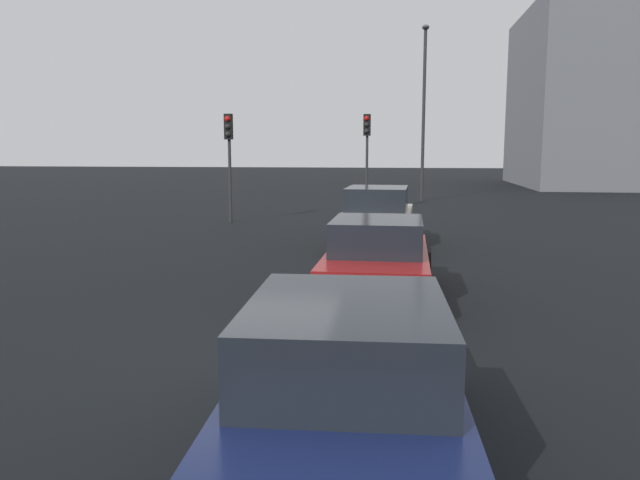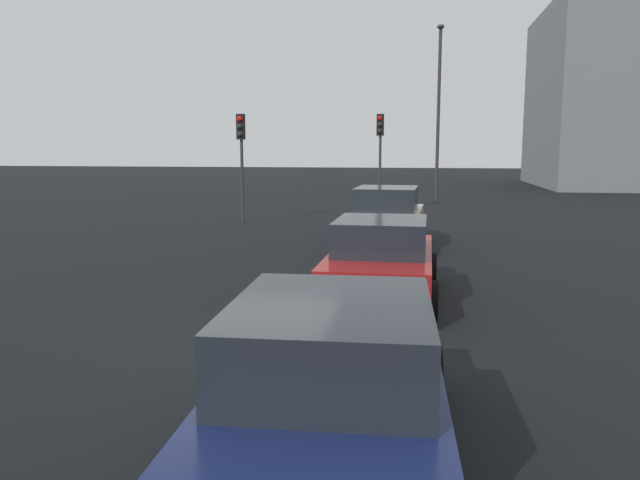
% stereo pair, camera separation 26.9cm
% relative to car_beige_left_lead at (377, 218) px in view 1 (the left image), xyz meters
% --- Properties ---
extents(ground_plane, '(160.00, 160.00, 0.20)m').
position_rel_car_beige_left_lead_xyz_m(ground_plane, '(-9.51, 1.44, -0.88)').
color(ground_plane, black).
extents(car_beige_left_lead, '(4.77, 2.17, 1.64)m').
position_rel_car_beige_left_lead_xyz_m(car_beige_left_lead, '(0.00, 0.00, 0.00)').
color(car_beige_left_lead, tan).
rests_on(car_beige_left_lead, ground_plane).
extents(car_red_left_second, '(4.29, 2.02, 1.46)m').
position_rel_car_beige_left_lead_xyz_m(car_red_left_second, '(-6.08, -0.24, -0.07)').
color(car_red_left_second, maroon).
rests_on(car_red_left_second, ground_plane).
extents(car_navy_left_third, '(4.58, 2.11, 1.50)m').
position_rel_car_beige_left_lead_xyz_m(car_navy_left_third, '(-12.13, -0.23, -0.06)').
color(car_navy_left_third, '#141E4C').
rests_on(car_navy_left_third, ground_plane).
extents(traffic_light_near_left, '(0.32, 0.28, 3.89)m').
position_rel_car_beige_left_lead_xyz_m(traffic_light_near_left, '(4.70, 5.50, 2.02)').
color(traffic_light_near_left, '#2D2D30').
rests_on(traffic_light_near_left, ground_plane).
extents(traffic_light_near_right, '(0.33, 0.30, 4.11)m').
position_rel_car_beige_left_lead_xyz_m(traffic_light_near_right, '(9.60, 0.85, 2.17)').
color(traffic_light_near_right, '#2D2D30').
rests_on(traffic_light_near_right, ground_plane).
extents(street_lamp_kerbside, '(0.56, 0.36, 8.70)m').
position_rel_car_beige_left_lead_xyz_m(street_lamp_kerbside, '(15.02, -1.69, 4.24)').
color(street_lamp_kerbside, '#2D2D30').
rests_on(street_lamp_kerbside, ground_plane).
extents(building_facade_left, '(14.43, 6.71, 12.36)m').
position_rel_car_beige_left_lead_xyz_m(building_facade_left, '(30.14, -12.56, 5.39)').
color(building_facade_left, slate).
rests_on(building_facade_left, ground_plane).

